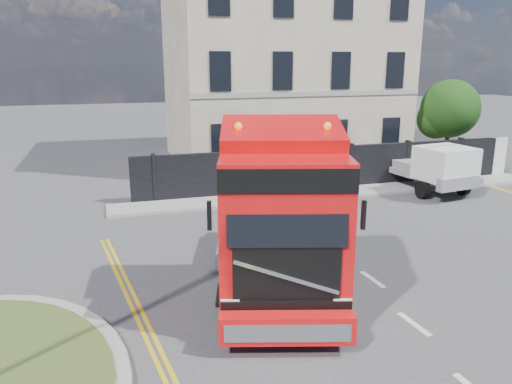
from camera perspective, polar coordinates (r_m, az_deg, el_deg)
name	(u,v)px	position (r m, az deg, el deg)	size (l,w,h in m)	color
ground	(265,287)	(13.45, 1.09, -10.79)	(120.00, 120.00, 0.00)	#424244
hoarding_fence	(341,167)	(23.46, 9.73, 2.81)	(18.80, 0.25, 2.00)	black
georgian_building	(278,60)	(29.67, 2.58, 14.79)	(12.30, 10.30, 12.80)	beige
tree	(447,111)	(29.89, 20.98, 8.60)	(3.20, 3.20, 4.80)	#382619
pavement_far	(338,192)	(22.66, 9.37, -0.05)	(20.00, 1.60, 0.12)	gray
truck	(280,225)	(12.08, 2.81, -3.78)	(4.60, 7.78, 4.39)	black
flatbed_pickup	(436,167)	(23.61, 19.85, 2.66)	(2.79, 5.52, 2.19)	gray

